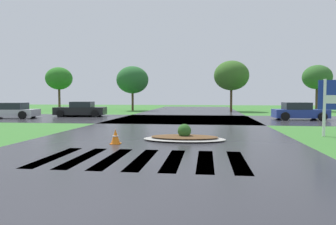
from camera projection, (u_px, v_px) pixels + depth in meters
The scene contains 10 objects.
asphalt_roadway at pixel (167, 135), 14.22m from camera, with size 11.03×80.00×0.01m, color #2B2B30.
asphalt_cross_road at pixel (184, 119), 24.58m from camera, with size 90.00×9.93×0.01m, color #2B2B30.
crosswalk_stripes at pixel (143, 159), 8.85m from camera, with size 5.85×3.12×0.01m.
median_island at pixel (184, 137), 12.63m from camera, with size 3.40×1.78×0.68m.
car_dark_suv at pixel (299, 112), 23.68m from camera, with size 4.01×2.11×1.35m.
car_blue_compact at pixel (81, 110), 27.72m from camera, with size 4.63×2.65×1.34m.
car_silver_hatch at pixel (11, 111), 25.52m from camera, with size 4.56×2.60×1.29m.
drainage_pipe_stack at pixel (76, 112), 28.46m from camera, with size 3.40×1.08×0.81m.
traffic_cone at pixel (115, 137), 11.66m from camera, with size 0.36×0.36×0.57m.
background_treeline at pixel (186, 78), 37.89m from camera, with size 35.35×5.62×6.11m.
Camera 1 is at (1.83, -4.03, 1.82)m, focal length 32.73 mm.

